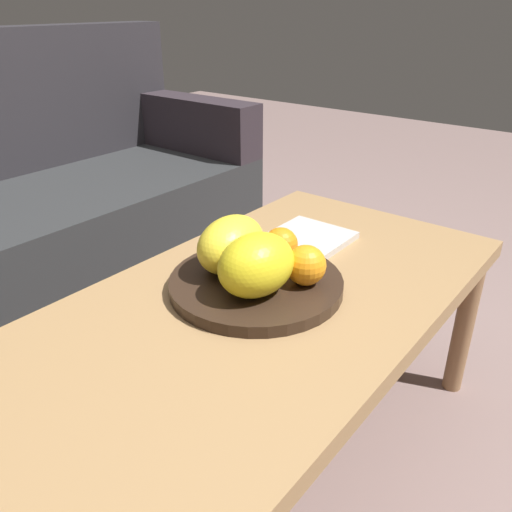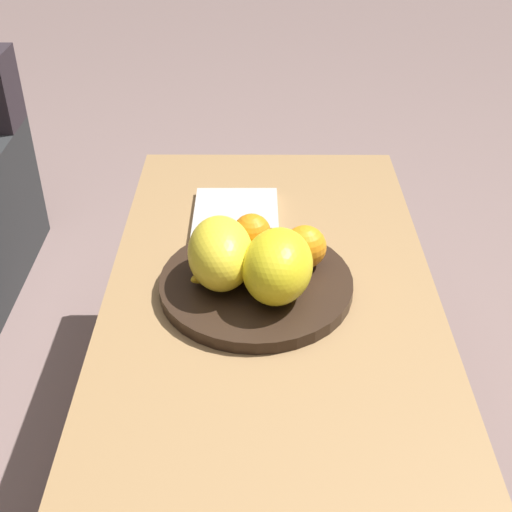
{
  "view_description": "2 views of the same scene",
  "coord_description": "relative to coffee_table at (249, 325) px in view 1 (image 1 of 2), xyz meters",
  "views": [
    {
      "loc": [
        -0.67,
        -0.54,
        0.98
      ],
      "look_at": [
        0.06,
        0.03,
        0.52
      ],
      "focal_mm": 36.3,
      "sensor_mm": 36.0,
      "label": 1
    },
    {
      "loc": [
        -0.95,
        0.02,
        1.21
      ],
      "look_at": [
        0.06,
        0.03,
        0.52
      ],
      "focal_mm": 47.97,
      "sensor_mm": 36.0,
      "label": 2
    }
  ],
  "objects": [
    {
      "name": "coffee_table",
      "position": [
        0.0,
        0.0,
        0.0
      ],
      "size": [
        1.23,
        0.61,
        0.45
      ],
      "color": "#997349",
      "rests_on": "ground_plane"
    },
    {
      "name": "orange_front",
      "position": [
        0.15,
        0.04,
        0.11
      ],
      "size": [
        0.07,
        0.07,
        0.07
      ],
      "primitive_type": "sphere",
      "color": "orange",
      "rests_on": "fruit_bowl"
    },
    {
      "name": "couch",
      "position": [
        0.13,
        1.12,
        -0.1
      ],
      "size": [
        1.7,
        0.7,
        0.9
      ],
      "color": "#282A2B",
      "rests_on": "ground_plane"
    },
    {
      "name": "orange_right",
      "position": [
        0.1,
        -0.06,
        0.11
      ],
      "size": [
        0.08,
        0.08,
        0.08
      ],
      "primitive_type": "sphere",
      "color": "orange",
      "rests_on": "fruit_bowl"
    },
    {
      "name": "magazine",
      "position": [
        0.29,
        0.07,
        0.05
      ],
      "size": [
        0.25,
        0.18,
        0.02
      ],
      "primitive_type": "cube",
      "rotation": [
        0.0,
        0.0,
        0.01
      ],
      "color": "beige",
      "rests_on": "coffee_table"
    },
    {
      "name": "fruit_bowl",
      "position": [
        0.06,
        0.03,
        0.06
      ],
      "size": [
        0.35,
        0.35,
        0.03
      ],
      "primitive_type": "cylinder",
      "color": "#2E1F16",
      "rests_on": "coffee_table"
    },
    {
      "name": "banana_bunch",
      "position": [
        0.08,
        0.07,
        0.1
      ],
      "size": [
        0.15,
        0.17,
        0.06
      ],
      "color": "yellow",
      "rests_on": "fruit_bowl"
    },
    {
      "name": "melon_smaller_beside",
      "position": [
        0.05,
        0.09,
        0.13
      ],
      "size": [
        0.18,
        0.13,
        0.12
      ],
      "primitive_type": "ellipsoid",
      "rotation": [
        0.0,
        0.0,
        0.09
      ],
      "color": "yellow",
      "rests_on": "fruit_bowl"
    },
    {
      "name": "melon_large_front",
      "position": [
        0.01,
        -0.01,
        0.13
      ],
      "size": [
        0.18,
        0.15,
        0.12
      ],
      "primitive_type": "ellipsoid",
      "rotation": [
        0.0,
        0.0,
        -0.17
      ],
      "color": "yellow",
      "rests_on": "fruit_bowl"
    },
    {
      "name": "ground_plane",
      "position": [
        0.0,
        0.0,
        -0.4
      ],
      "size": [
        8.0,
        8.0,
        0.0
      ],
      "primitive_type": "plane",
      "color": "#7B635F"
    }
  ]
}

